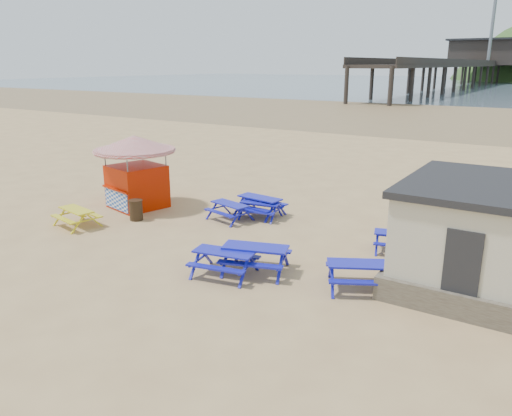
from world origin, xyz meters
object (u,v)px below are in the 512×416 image
Objects in this scene: picnic_table_blue_a at (260,206)px; picnic_table_blue_b at (260,210)px; ice_cream_kiosk at (136,163)px; litter_bin at (136,210)px; picnic_table_yellow at (77,218)px.

picnic_table_blue_a is 0.42m from picnic_table_blue_b.
ice_cream_kiosk is 5.11× the size of litter_bin.
picnic_table_blue_a reaches higher than picnic_table_yellow.
litter_bin is (-4.08, -3.41, 0.03)m from picnic_table_blue_a.
litter_bin is at bearing -134.29° from picnic_table_blue_a.
ice_cream_kiosk reaches higher than picnic_table_blue_b.
litter_bin reaches higher than picnic_table_blue_a.
litter_bin is (1.42, 1.91, 0.08)m from picnic_table_yellow.
picnic_table_blue_a is 1.12× the size of picnic_table_blue_b.
picnic_table_yellow is at bearing -147.75° from picnic_table_blue_b.
litter_bin reaches higher than picnic_table_yellow.
picnic_table_yellow is 3.83m from ice_cream_kiosk.
picnic_table_yellow is 2.38m from litter_bin.
picnic_table_yellow is (-5.50, -5.32, -0.05)m from picnic_table_blue_a.
ice_cream_kiosk is at bearing -155.14° from picnic_table_blue_a.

